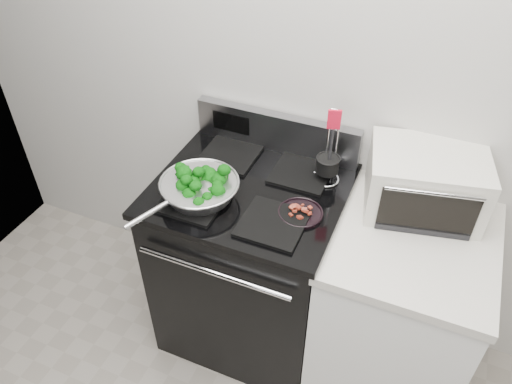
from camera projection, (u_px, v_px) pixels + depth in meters
The scene contains 8 objects.
back_wall at pixel (353, 78), 1.96m from camera, with size 4.00×0.02×2.70m, color #BBB8B1.
gas_range at pixel (251, 262), 2.37m from camera, with size 0.79×0.69×1.13m.
counter at pixel (394, 312), 2.18m from camera, with size 0.62×0.68×0.92m.
skillet at pixel (199, 188), 1.99m from camera, with size 0.32×0.49×0.07m.
broccoli_pile at pixel (199, 184), 1.98m from camera, with size 0.25×0.25×0.09m, color black, non-canonical shape.
bacon_plate at pixel (301, 211), 1.94m from camera, with size 0.18×0.18×0.04m.
utensil_holder at pixel (327, 168), 2.07m from camera, with size 0.11×0.11×0.35m.
toaster_oven at pixel (425, 182), 1.95m from camera, with size 0.50×0.41×0.25m.
Camera 1 is at (0.35, -0.05, 2.27)m, focal length 35.00 mm.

